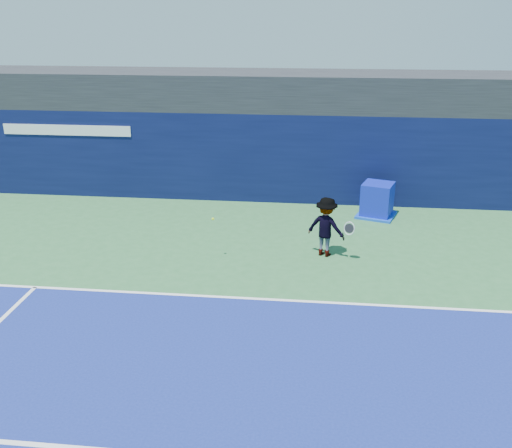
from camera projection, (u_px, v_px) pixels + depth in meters
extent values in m
plane|color=#2E6737|center=(222.00, 377.00, 10.20)|extent=(80.00, 80.00, 0.00)
cube|color=white|center=(244.00, 298.00, 12.99)|extent=(24.00, 0.10, 0.01)
cube|color=black|center=(275.00, 90.00, 19.65)|extent=(36.00, 3.00, 1.20)
cube|color=#090F35|center=(272.00, 156.00, 19.45)|extent=(36.00, 1.00, 3.00)
cube|color=white|center=(66.00, 130.00, 19.40)|extent=(4.50, 0.04, 0.35)
cube|color=#0B17A2|center=(377.00, 200.00, 18.05)|extent=(1.14, 1.14, 1.08)
cube|color=#0D38B8|center=(376.00, 215.00, 18.23)|extent=(1.42, 1.42, 0.07)
imported|color=white|center=(326.00, 227.00, 15.05)|extent=(1.19, 0.97, 1.61)
cylinder|color=black|center=(343.00, 236.00, 14.82)|extent=(0.08, 0.14, 0.25)
torus|color=silver|center=(349.00, 228.00, 14.67)|extent=(0.30, 0.17, 0.29)
cylinder|color=black|center=(349.00, 228.00, 14.67)|extent=(0.25, 0.13, 0.24)
sphere|color=#BDE219|center=(213.00, 219.00, 14.77)|extent=(0.07, 0.07, 0.07)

